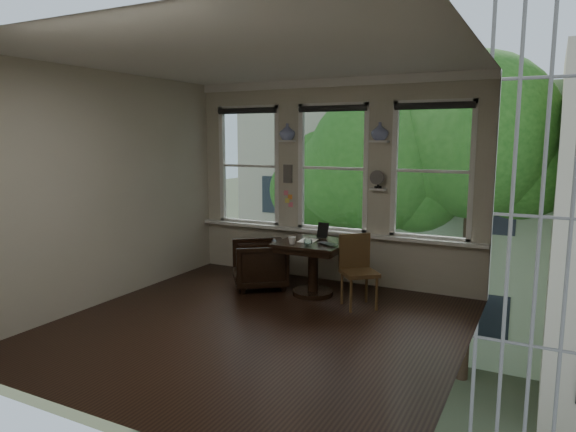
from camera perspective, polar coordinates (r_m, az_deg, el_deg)
The scene contains 25 objects.
ground at distance 6.06m, azimuth -3.35°, elevation -12.13°, with size 4.50×4.50×0.00m, color black.
ceiling at distance 5.72m, azimuth -3.63°, elevation 17.19°, with size 4.50×4.50×0.00m, color silver.
wall_back at distance 7.71m, azimuth 5.07°, elevation 3.82°, with size 4.50×4.50×0.00m, color beige.
wall_front at distance 3.95m, azimuth -20.31°, elevation -1.38°, with size 4.50×4.50×0.00m, color beige.
wall_left at distance 7.11m, azimuth -19.32°, elevation 2.95°, with size 4.50×4.50×0.00m, color beige.
wall_right at distance 4.96m, azimuth 19.52°, elevation 0.62°, with size 4.50×4.50×0.00m, color beige.
window_left at distance 8.35m, azimuth -4.21°, elevation 5.58°, with size 1.10×0.12×1.90m, color white, non-canonical shape.
window_center at distance 7.70m, azimuth 5.09°, elevation 5.31°, with size 1.10×0.12×1.90m, color white, non-canonical shape.
window_right at distance 7.28m, azimuth 15.76°, elevation 4.82°, with size 1.10×0.12×1.90m, color white, non-canonical shape.
shelf_left at distance 7.90m, azimuth -0.08°, elevation 8.33°, with size 0.26×0.16×0.03m, color white.
shelf_right at distance 7.35m, azimuth 10.13°, elevation 8.16°, with size 0.26×0.16×0.03m, color white.
intercom at distance 7.94m, azimuth 0.02°, elevation 4.72°, with size 0.14×0.06×0.28m, color #59544F.
sticky_notes at distance 7.98m, azimuth 0.04°, elevation 2.22°, with size 0.16×0.01×0.24m, color pink, non-canonical shape.
desk_fan at distance 7.36m, azimuth 9.97°, elevation 3.72°, with size 0.20×0.20×0.24m, color #59544F, non-canonical shape.
vase_left at distance 7.90m, azimuth -0.08°, elevation 9.34°, with size 0.24×0.24×0.25m, color white.
vase_right at distance 7.35m, azimuth 10.16°, elevation 9.25°, with size 0.24×0.24×0.25m, color white.
table at distance 7.10m, azimuth 2.80°, elevation -5.81°, with size 0.90×0.90×0.75m, color black, non-canonical shape.
armchair_left at distance 7.44m, azimuth -3.20°, elevation -5.37°, with size 0.73×0.75×0.69m, color black.
cushion_red at distance 7.42m, azimuth -3.21°, elevation -4.57°, with size 0.45×0.45×0.06m, color maroon.
side_chair_right at distance 6.61m, azimuth 7.93°, elevation -6.22°, with size 0.42×0.42×0.92m, color #412D17, non-canonical shape.
laptop at distance 6.77m, azimuth 4.08°, elevation -3.16°, with size 0.31×0.20×0.02m, color black.
mug at distance 6.83m, azimuth 0.46°, elevation -2.73°, with size 0.11×0.11×0.10m, color white.
drinking_glass at distance 6.72m, azimuth 2.23°, elevation -2.95°, with size 0.11×0.11×0.09m, color white.
tablet at distance 7.23m, azimuth 3.89°, elevation -1.61°, with size 0.16×0.02×0.22m, color black.
papers at distance 7.06m, azimuth 2.23°, elevation -2.74°, with size 0.22×0.30×0.00m, color silver.
Camera 1 is at (2.89, -4.87, 2.16)m, focal length 32.00 mm.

